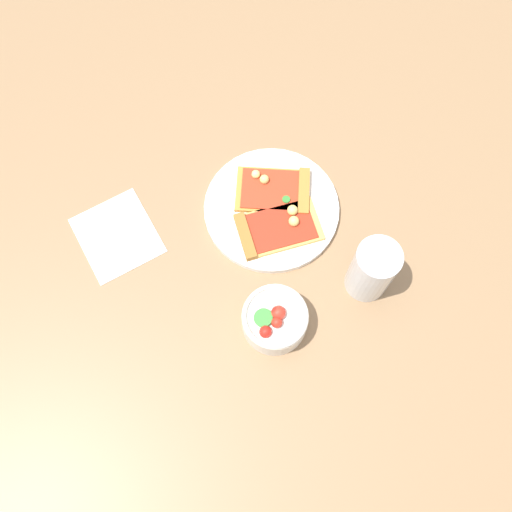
{
  "coord_description": "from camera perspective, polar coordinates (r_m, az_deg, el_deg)",
  "views": [
    {
      "loc": [
        0.31,
        0.26,
        0.96
      ],
      "look_at": [
        0.06,
        0.01,
        0.03
      ],
      "focal_mm": 39.77,
      "sensor_mm": 36.0,
      "label": 1
    }
  ],
  "objects": [
    {
      "name": "soda_glass",
      "position": [
        0.97,
        11.57,
        -1.44
      ],
      "size": [
        0.07,
        0.07,
        0.13
      ],
      "color": "silver",
      "rests_on": "ground_plane"
    },
    {
      "name": "salad_bowl",
      "position": [
        0.96,
        1.9,
        -6.42
      ],
      "size": [
        0.11,
        0.11,
        0.07
      ],
      "color": "white",
      "rests_on": "ground_plane"
    },
    {
      "name": "paper_napkin",
      "position": [
        1.07,
        -13.8,
        2.04
      ],
      "size": [
        0.17,
        0.18,
        0.0
      ],
      "primitive_type": "cube",
      "rotation": [
        0.0,
        0.0,
        -0.25
      ],
      "color": "white",
      "rests_on": "ground_plane"
    },
    {
      "name": "pizza_slice_far",
      "position": [
        1.03,
        1.93,
        2.82
      ],
      "size": [
        0.17,
        0.15,
        0.03
      ],
      "color": "#E5B256",
      "rests_on": "plate"
    },
    {
      "name": "plate",
      "position": [
        1.06,
        1.57,
        4.77
      ],
      "size": [
        0.25,
        0.25,
        0.01
      ],
      "primitive_type": "cylinder",
      "color": "white",
      "rests_on": "ground_plane"
    },
    {
      "name": "pizza_slice_near",
      "position": [
        1.06,
        2.12,
        6.66
      ],
      "size": [
        0.16,
        0.16,
        0.02
      ],
      "color": "gold",
      "rests_on": "plate"
    },
    {
      "name": "ground_plane",
      "position": [
        1.04,
        2.17,
        1.85
      ],
      "size": [
        2.4,
        2.4,
        0.0
      ],
      "primitive_type": "plane",
      "color": "#93704C",
      "rests_on": "ground"
    }
  ]
}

